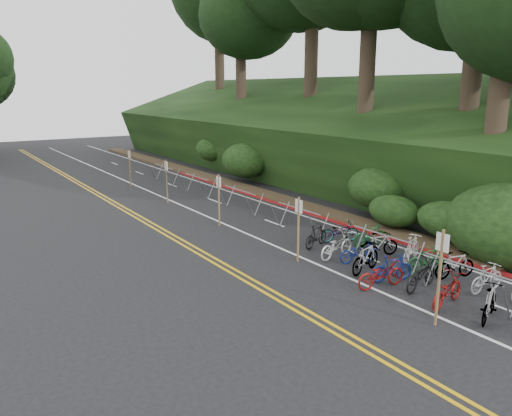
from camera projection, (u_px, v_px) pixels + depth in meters
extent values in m
plane|color=black|center=(388.00, 313.00, 14.55)|extent=(120.00, 120.00, 0.00)
cube|color=gold|center=(175.00, 241.00, 21.48)|extent=(0.12, 80.00, 0.01)
cube|color=gold|center=(182.00, 240.00, 21.64)|extent=(0.12, 80.00, 0.01)
cube|color=silver|center=(238.00, 230.00, 23.18)|extent=(0.12, 80.00, 0.01)
cube|color=silver|center=(308.00, 217.00, 25.45)|extent=(0.12, 80.00, 0.01)
cube|color=silver|center=(364.00, 256.00, 19.46)|extent=(0.10, 1.60, 0.01)
cube|color=silver|center=(274.00, 223.00, 24.31)|extent=(0.10, 1.60, 0.01)
cube|color=silver|center=(214.00, 201.00, 29.17)|extent=(0.10, 1.60, 0.01)
cube|color=silver|center=(172.00, 185.00, 34.02)|extent=(0.10, 1.60, 0.01)
cube|color=silver|center=(139.00, 173.00, 38.88)|extent=(0.10, 1.60, 0.01)
cube|color=silver|center=(115.00, 164.00, 43.73)|extent=(0.10, 1.60, 0.01)
cube|color=maroon|center=(291.00, 207.00, 27.32)|extent=(0.25, 28.00, 0.10)
cube|color=black|center=(293.00, 136.00, 38.99)|extent=(12.32, 44.00, 9.11)
cube|color=#382819|center=(214.00, 179.00, 35.79)|extent=(1.40, 44.00, 0.16)
ellipsoid|color=#284C19|center=(454.00, 221.00, 20.62)|extent=(2.00, 2.80, 1.60)
ellipsoid|color=#284C19|center=(377.00, 188.00, 24.98)|extent=(2.60, 3.64, 2.08)
ellipsoid|color=#284C19|center=(317.00, 163.00, 30.38)|extent=(2.20, 3.08, 1.76)
ellipsoid|color=#284C19|center=(245.00, 160.00, 34.58)|extent=(3.00, 4.20, 2.40)
ellipsoid|color=#284C19|center=(212.00, 149.00, 39.77)|extent=(2.40, 3.36, 1.92)
ellipsoid|color=#284C19|center=(203.00, 136.00, 43.55)|extent=(2.80, 3.92, 2.24)
ellipsoid|color=#284C19|center=(394.00, 211.00, 22.97)|extent=(1.80, 2.52, 1.44)
ellipsoid|color=#284C19|center=(288.00, 146.00, 33.91)|extent=(3.20, 4.48, 2.56)
cylinder|color=#2D2319|center=(495.00, 133.00, 21.05)|extent=(0.86, 0.86, 6.72)
cylinder|color=#2D2319|center=(472.00, 77.00, 24.27)|extent=(0.94, 0.94, 8.27)
cylinder|color=#2D2319|center=(366.00, 89.00, 28.72)|extent=(0.91, 0.91, 7.75)
cylinder|color=#2D2319|center=(311.00, 72.00, 36.26)|extent=(0.97, 0.97, 8.79)
cylinder|color=#2D2319|center=(241.00, 89.00, 42.46)|extent=(0.89, 0.89, 7.23)
ellipsoid|color=black|center=(240.00, 7.00, 40.95)|extent=(9.65, 9.65, 9.16)
cylinder|color=#2D2319|center=(220.00, 76.00, 50.00)|extent=(0.94, 0.94, 8.27)
cylinder|color=gray|center=(468.00, 267.00, 15.08)|extent=(0.05, 3.10, 0.05)
cylinder|color=gray|center=(507.00, 303.00, 13.89)|extent=(0.57, 0.04, 1.12)
cylinder|color=gray|center=(421.00, 272.00, 16.23)|extent=(0.57, 0.04, 1.12)
cylinder|color=gray|center=(432.00, 269.00, 16.53)|extent=(0.57, 0.04, 1.12)
cylinder|color=gray|center=(383.00, 235.00, 18.33)|extent=(0.05, 3.00, 0.05)
cylinder|color=gray|center=(408.00, 262.00, 17.18)|extent=(0.58, 0.04, 1.13)
cylinder|color=gray|center=(418.00, 259.00, 17.48)|extent=(0.58, 0.04, 1.13)
cylinder|color=gray|center=(350.00, 242.00, 19.44)|extent=(0.58, 0.04, 1.13)
cylinder|color=gray|center=(361.00, 239.00, 19.75)|extent=(0.58, 0.04, 1.13)
cylinder|color=gray|center=(299.00, 208.00, 22.37)|extent=(0.05, 3.00, 0.05)
cylinder|color=gray|center=(314.00, 229.00, 21.22)|extent=(0.58, 0.04, 1.13)
cylinder|color=gray|center=(324.00, 227.00, 21.53)|extent=(0.58, 0.04, 1.13)
cylinder|color=gray|center=(275.00, 215.00, 23.49)|extent=(0.58, 0.04, 1.13)
cylinder|color=gray|center=(285.00, 214.00, 23.79)|extent=(0.58, 0.04, 1.13)
cylinder|color=gray|center=(240.00, 190.00, 26.42)|extent=(0.05, 3.00, 0.05)
cylinder|color=gray|center=(250.00, 206.00, 25.27)|extent=(0.58, 0.04, 1.13)
cylinder|color=gray|center=(259.00, 205.00, 25.57)|extent=(0.58, 0.04, 1.13)
cylinder|color=gray|center=(222.00, 197.00, 27.54)|extent=(0.58, 0.04, 1.13)
cylinder|color=gray|center=(231.00, 196.00, 27.84)|extent=(0.58, 0.04, 1.13)
cylinder|color=gray|center=(197.00, 177.00, 30.47)|extent=(0.05, 3.00, 0.05)
cylinder|color=gray|center=(204.00, 190.00, 29.32)|extent=(0.58, 0.04, 1.13)
cylinder|color=gray|center=(212.00, 189.00, 29.62)|extent=(0.58, 0.04, 1.13)
cylinder|color=gray|center=(183.00, 183.00, 31.58)|extent=(0.58, 0.04, 1.13)
cylinder|color=gray|center=(191.00, 182.00, 31.88)|extent=(0.58, 0.04, 1.13)
cylinder|color=gray|center=(164.00, 166.00, 34.51)|extent=(0.05, 3.00, 0.05)
cylinder|color=gray|center=(168.00, 178.00, 33.36)|extent=(0.58, 0.04, 1.13)
cylinder|color=gray|center=(176.00, 177.00, 33.66)|extent=(0.58, 0.04, 1.13)
cylinder|color=gray|center=(152.00, 172.00, 35.63)|extent=(0.58, 0.04, 1.13)
cylinder|color=gray|center=(160.00, 172.00, 35.93)|extent=(0.58, 0.04, 1.13)
cylinder|color=brown|center=(439.00, 279.00, 13.49)|extent=(0.08, 0.08, 2.75)
cube|color=silver|center=(442.00, 242.00, 13.25)|extent=(0.02, 0.40, 0.50)
cylinder|color=brown|center=(298.00, 230.00, 18.63)|extent=(0.08, 0.08, 2.50)
cube|color=silver|center=(299.00, 206.00, 18.42)|extent=(0.02, 0.40, 0.50)
cylinder|color=brown|center=(219.00, 201.00, 23.48)|extent=(0.08, 0.08, 2.50)
cube|color=silver|center=(219.00, 182.00, 23.27)|extent=(0.02, 0.40, 0.50)
cylinder|color=brown|center=(167.00, 182.00, 28.34)|extent=(0.08, 0.08, 2.50)
cube|color=silver|center=(166.00, 166.00, 28.13)|extent=(0.02, 0.40, 0.50)
cylinder|color=brown|center=(130.00, 168.00, 33.19)|extent=(0.08, 0.08, 2.50)
cube|color=silver|center=(129.00, 155.00, 32.98)|extent=(0.02, 0.40, 0.50)
imported|color=maroon|center=(381.00, 274.00, 16.30)|extent=(0.90, 1.88, 0.95)
imported|color=slate|center=(490.00, 303.00, 14.01)|extent=(1.07, 1.79, 1.04)
imported|color=maroon|center=(447.00, 290.00, 14.93)|extent=(1.03, 1.96, 0.98)
imported|color=#9E9EA3|center=(487.00, 278.00, 15.96)|extent=(0.51, 1.60, 0.95)
imported|color=black|center=(421.00, 275.00, 16.20)|extent=(1.00, 1.96, 0.98)
imported|color=slate|center=(455.00, 265.00, 17.12)|extent=(0.87, 1.68, 0.97)
imported|color=navy|center=(392.00, 268.00, 16.85)|extent=(0.88, 1.62, 0.94)
imported|color=#144C1E|center=(427.00, 259.00, 17.70)|extent=(0.83, 1.66, 0.96)
imported|color=slate|center=(366.00, 258.00, 17.67)|extent=(0.96, 1.88, 1.09)
imported|color=beige|center=(412.00, 248.00, 18.82)|extent=(1.05, 1.75, 1.02)
imported|color=navy|center=(359.00, 252.00, 18.70)|extent=(0.96, 1.67, 0.83)
imported|color=slate|center=(379.00, 244.00, 19.40)|extent=(0.92, 1.67, 0.96)
imported|color=beige|center=(336.00, 245.00, 19.24)|extent=(0.97, 1.96, 0.99)
imported|color=#144C1E|center=(370.00, 235.00, 20.59)|extent=(0.74, 1.69, 0.98)
imported|color=black|center=(316.00, 236.00, 20.55)|extent=(0.93, 1.68, 0.97)
imported|color=slate|center=(340.00, 231.00, 21.28)|extent=(1.13, 1.81, 0.90)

